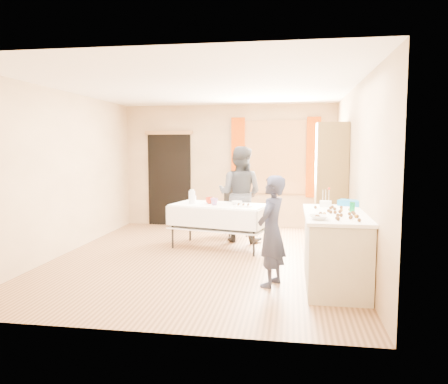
% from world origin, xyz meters
% --- Properties ---
extents(floor, '(4.50, 5.50, 0.02)m').
position_xyz_m(floor, '(0.00, 0.00, -0.01)').
color(floor, '#9E7047').
rests_on(floor, ground).
extents(ceiling, '(4.50, 5.50, 0.02)m').
position_xyz_m(ceiling, '(0.00, 0.00, 2.61)').
color(ceiling, white).
rests_on(ceiling, floor).
extents(wall_back, '(4.50, 0.02, 2.60)m').
position_xyz_m(wall_back, '(0.00, 2.76, 1.30)').
color(wall_back, tan).
rests_on(wall_back, floor).
extents(wall_front, '(4.50, 0.02, 2.60)m').
position_xyz_m(wall_front, '(0.00, -2.76, 1.30)').
color(wall_front, tan).
rests_on(wall_front, floor).
extents(wall_left, '(0.02, 5.50, 2.60)m').
position_xyz_m(wall_left, '(-2.26, 0.00, 1.30)').
color(wall_left, tan).
rests_on(wall_left, floor).
extents(wall_right, '(0.02, 5.50, 2.60)m').
position_xyz_m(wall_right, '(2.26, 0.00, 1.30)').
color(wall_right, tan).
rests_on(wall_right, floor).
extents(window_frame, '(1.32, 0.06, 1.52)m').
position_xyz_m(window_frame, '(1.00, 2.72, 1.50)').
color(window_frame, olive).
rests_on(window_frame, wall_back).
extents(window_pane, '(1.20, 0.02, 1.40)m').
position_xyz_m(window_pane, '(1.00, 2.71, 1.50)').
color(window_pane, white).
rests_on(window_pane, wall_back).
extents(curtain_left, '(0.28, 0.06, 1.65)m').
position_xyz_m(curtain_left, '(0.22, 2.67, 1.50)').
color(curtain_left, '#B13B00').
rests_on(curtain_left, wall_back).
extents(curtain_right, '(0.28, 0.06, 1.65)m').
position_xyz_m(curtain_right, '(1.78, 2.67, 1.50)').
color(curtain_right, '#B13B00').
rests_on(curtain_right, wall_back).
extents(doorway, '(0.95, 0.04, 2.00)m').
position_xyz_m(doorway, '(-1.30, 2.73, 1.00)').
color(doorway, black).
rests_on(doorway, floor).
extents(door_lintel, '(1.05, 0.06, 0.08)m').
position_xyz_m(door_lintel, '(-1.30, 2.70, 2.02)').
color(door_lintel, olive).
rests_on(door_lintel, wall_back).
extents(cabinet, '(0.50, 0.60, 2.11)m').
position_xyz_m(cabinet, '(1.99, 0.89, 1.06)').
color(cabinet, brown).
rests_on(cabinet, floor).
extents(counter, '(0.76, 1.59, 0.91)m').
position_xyz_m(counter, '(1.89, -1.04, 0.45)').
color(counter, '#BEB8A0').
rests_on(counter, floor).
extents(party_table, '(1.75, 1.17, 0.75)m').
position_xyz_m(party_table, '(0.15, 0.71, 0.45)').
color(party_table, black).
rests_on(party_table, floor).
extents(chair, '(0.51, 0.51, 0.96)m').
position_xyz_m(chair, '(0.29, 1.79, 0.29)').
color(chair, black).
rests_on(chair, floor).
extents(girl, '(0.71, 0.64, 1.37)m').
position_xyz_m(girl, '(1.11, -1.18, 0.69)').
color(girl, '#21253F').
rests_on(girl, floor).
extents(woman, '(1.12, 1.02, 1.73)m').
position_xyz_m(woman, '(0.42, 1.32, 0.86)').
color(woman, black).
rests_on(woman, floor).
extents(soda_can, '(0.09, 0.09, 0.12)m').
position_xyz_m(soda_can, '(2.10, -0.90, 0.97)').
color(soda_can, '#088641').
rests_on(soda_can, counter).
extents(mixing_bowl, '(0.24, 0.24, 0.05)m').
position_xyz_m(mixing_bowl, '(1.65, -1.57, 0.94)').
color(mixing_bowl, white).
rests_on(mixing_bowl, counter).
extents(foam_block, '(0.16, 0.12, 0.08)m').
position_xyz_m(foam_block, '(1.81, -0.49, 0.95)').
color(foam_block, white).
rests_on(foam_block, counter).
extents(blue_basket, '(0.36, 0.30, 0.08)m').
position_xyz_m(blue_basket, '(2.15, -0.33, 0.95)').
color(blue_basket, '#1976B9').
rests_on(blue_basket, counter).
extents(pitcher, '(0.12, 0.12, 0.22)m').
position_xyz_m(pitcher, '(-0.33, 0.72, 0.86)').
color(pitcher, silver).
rests_on(pitcher, party_table).
extents(cup_red, '(0.14, 0.14, 0.11)m').
position_xyz_m(cup_red, '(-0.04, 0.78, 0.80)').
color(cup_red, '#AF270E').
rests_on(cup_red, party_table).
extents(cup_rainbow, '(0.23, 0.23, 0.12)m').
position_xyz_m(cup_rainbow, '(0.08, 0.60, 0.81)').
color(cup_rainbow, red).
rests_on(cup_rainbow, party_table).
extents(small_bowl, '(0.34, 0.34, 0.06)m').
position_xyz_m(small_bowl, '(0.44, 0.76, 0.78)').
color(small_bowl, white).
rests_on(small_bowl, party_table).
extents(pastry_tray, '(0.29, 0.22, 0.02)m').
position_xyz_m(pastry_tray, '(0.57, 0.51, 0.76)').
color(pastry_tray, white).
rests_on(pastry_tray, party_table).
extents(bottle, '(0.10, 0.10, 0.16)m').
position_xyz_m(bottle, '(-0.37, 1.00, 0.83)').
color(bottle, white).
rests_on(bottle, party_table).
extents(cake_balls, '(0.50, 1.08, 0.04)m').
position_xyz_m(cake_balls, '(1.89, -1.20, 0.93)').
color(cake_balls, '#3F2314').
rests_on(cake_balls, counter).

